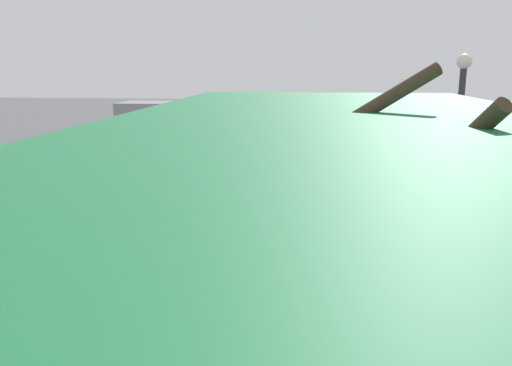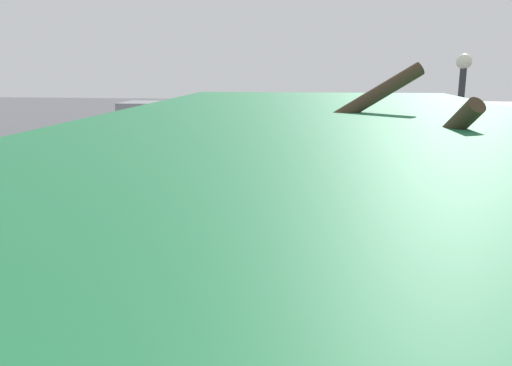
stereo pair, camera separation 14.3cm
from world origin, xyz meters
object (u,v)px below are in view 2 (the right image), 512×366
at_px(shopping_cart_vendor, 279,196).
at_px(street_lamp, 458,135).
at_px(hand_dolly_boxes, 241,187).
at_px(pedestrian_black_side, 236,147).
at_px(pedestrian_white_side, 276,171).
at_px(pedestrian_pink_side, 311,150).
at_px(cargo_van_parked_right, 137,159).

height_order(shopping_cart_vendor, street_lamp, street_lamp).
bearing_deg(hand_dolly_boxes, street_lamp, 155.88).
bearing_deg(pedestrian_black_side, hand_dolly_boxes, 105.71).
bearing_deg(pedestrian_black_side, pedestrian_white_side, 114.41).
bearing_deg(pedestrian_pink_side, cargo_van_parked_right, -2.96).
bearing_deg(cargo_van_parked_right, shopping_cart_vendor, 164.42).
height_order(hand_dolly_boxes, pedestrian_black_side, pedestrian_black_side).
bearing_deg(pedestrian_pink_side, shopping_cart_vendor, 50.81).
relative_size(cargo_van_parked_right, shopping_cart_vendor, 5.26).
height_order(hand_dolly_boxes, pedestrian_pink_side, pedestrian_pink_side).
bearing_deg(street_lamp, pedestrian_pink_side, -45.48).
bearing_deg(street_lamp, cargo_van_parked_right, -22.53).
height_order(cargo_van_parked_right, hand_dolly_boxes, cargo_van_parked_right).
bearing_deg(shopping_cart_vendor, pedestrian_pink_side, -129.19).
distance_m(pedestrian_white_side, street_lamp, 3.52).
bearing_deg(pedestrian_pink_side, hand_dolly_boxes, 27.78).
xyz_separation_m(pedestrian_pink_side, pedestrian_white_side, (0.61, 2.78, 0.00)).
xyz_separation_m(cargo_van_parked_right, hand_dolly_boxes, (-3.03, 1.11, -0.41)).
xyz_separation_m(shopping_cart_vendor, street_lamp, (-3.53, 2.00, 1.80)).
distance_m(shopping_cart_vendor, pedestrian_pink_side, 1.50).
xyz_separation_m(shopping_cart_vendor, hand_dolly_boxes, (0.94, 0.00, 0.20)).
bearing_deg(hand_dolly_boxes, pedestrian_pink_side, -152.22).
bearing_deg(street_lamp, shopping_cart_vendor, -29.58).
bearing_deg(shopping_cart_vendor, cargo_van_parked_right, -15.58).
xyz_separation_m(hand_dolly_boxes, pedestrian_pink_side, (-1.65, -0.87, 0.80)).
distance_m(pedestrian_pink_side, pedestrian_white_side, 2.85).
xyz_separation_m(cargo_van_parked_right, shopping_cart_vendor, (-3.97, 1.11, -0.61)).
relative_size(pedestrian_pink_side, pedestrian_black_side, 1.00).
relative_size(pedestrian_white_side, street_lamp, 0.56).
xyz_separation_m(pedestrian_white_side, street_lamp, (-3.43, 0.09, 0.80)).
bearing_deg(cargo_van_parked_right, street_lamp, 157.47).
bearing_deg(street_lamp, pedestrian_black_side, -32.35).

